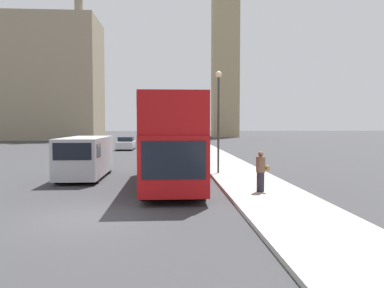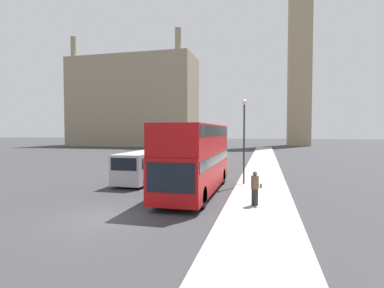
% 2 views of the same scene
% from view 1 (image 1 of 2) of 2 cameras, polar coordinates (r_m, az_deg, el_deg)
% --- Properties ---
extents(ground_plane, '(300.00, 300.00, 0.00)m').
position_cam_1_polar(ground_plane, '(12.57, -15.74, -10.75)').
color(ground_plane, '#333335').
extents(sidewalk_strip, '(3.38, 120.00, 0.15)m').
position_cam_1_polar(sidewalk_strip, '(12.95, 15.12, -10.00)').
color(sidewalk_strip, '#ADA89E').
rests_on(sidewalk_strip, ground_plane).
extents(building_block_distant, '(32.99, 12.54, 28.11)m').
position_cam_1_polar(building_block_distant, '(80.43, -25.74, 8.88)').
color(building_block_distant, gray).
rests_on(building_block_distant, ground_plane).
extents(red_double_decker_bus, '(2.62, 10.18, 4.19)m').
position_cam_1_polar(red_double_decker_bus, '(18.18, -3.04, 1.07)').
color(red_double_decker_bus, '#A80F11').
rests_on(red_double_decker_bus, ground_plane).
extents(white_van, '(2.16, 5.69, 2.25)m').
position_cam_1_polar(white_van, '(21.28, -15.99, -1.81)').
color(white_van, '#B2B7BC').
rests_on(white_van, ground_plane).
extents(pedestrian, '(0.54, 0.38, 1.69)m').
position_cam_1_polar(pedestrian, '(15.89, 10.44, -4.16)').
color(pedestrian, '#23232D').
rests_on(pedestrian, sidewalk_strip).
extents(street_lamp, '(0.36, 0.36, 5.84)m').
position_cam_1_polar(street_lamp, '(21.60, 4.06, 5.71)').
color(street_lamp, '#2D332D').
rests_on(street_lamp, sidewalk_strip).
extents(parked_sedan, '(1.86, 4.48, 1.48)m').
position_cam_1_polar(parked_sedan, '(44.08, -10.03, 0.03)').
color(parked_sedan, silver).
rests_on(parked_sedan, ground_plane).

